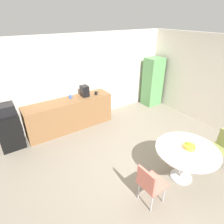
# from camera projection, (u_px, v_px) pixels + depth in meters

# --- Properties ---
(ground_plane) EXTENTS (6.00, 6.00, 0.00)m
(ground_plane) POSITION_uv_depth(u_px,v_px,m) (148.00, 173.00, 4.01)
(ground_plane) COLOR gray
(wall_back) EXTENTS (6.00, 0.10, 2.60)m
(wall_back) POSITION_uv_depth(u_px,v_px,m) (82.00, 79.00, 5.60)
(wall_back) COLOR silver
(wall_back) RESTS_ON ground_plane
(counter_block) EXTENTS (2.50, 0.60, 0.90)m
(counter_block) POSITION_uv_depth(u_px,v_px,m) (70.00, 114.00, 5.43)
(counter_block) COLOR brown
(counter_block) RESTS_ON ground_plane
(mini_fridge) EXTENTS (0.54, 0.54, 0.91)m
(mini_fridge) POSITION_uv_depth(u_px,v_px,m) (10.00, 131.00, 4.64)
(mini_fridge) COLOR black
(mini_fridge) RESTS_ON ground_plane
(microwave) EXTENTS (0.48, 0.38, 0.26)m
(microwave) POSITION_uv_depth(u_px,v_px,m) (3.00, 110.00, 4.36)
(microwave) COLOR black
(microwave) RESTS_ON mini_fridge
(locker_cabinet) EXTENTS (0.60, 0.50, 1.72)m
(locker_cabinet) POSITION_uv_depth(u_px,v_px,m) (153.00, 82.00, 6.73)
(locker_cabinet) COLOR #599959
(locker_cabinet) RESTS_ON ground_plane
(round_table) EXTENTS (1.20, 1.20, 0.74)m
(round_table) POSITION_uv_depth(u_px,v_px,m) (186.00, 154.00, 3.62)
(round_table) COLOR silver
(round_table) RESTS_ON ground_plane
(chair_olive) EXTENTS (0.49, 0.49, 0.83)m
(chair_olive) POSITION_uv_depth(u_px,v_px,m) (222.00, 145.00, 4.03)
(chair_olive) COLOR silver
(chair_olive) RESTS_ON ground_plane
(chair_coral) EXTENTS (0.44, 0.44, 0.83)m
(chair_coral) POSITION_uv_depth(u_px,v_px,m) (149.00, 182.00, 3.14)
(chair_coral) COLOR silver
(chair_coral) RESTS_ON ground_plane
(fruit_bowl) EXTENTS (0.23, 0.23, 0.11)m
(fruit_bowl) POSITION_uv_depth(u_px,v_px,m) (189.00, 146.00, 3.58)
(fruit_bowl) COLOR gold
(fruit_bowl) RESTS_ON round_table
(mug_white) EXTENTS (0.13, 0.08, 0.09)m
(mug_white) POSITION_uv_depth(u_px,v_px,m) (70.00, 97.00, 5.31)
(mug_white) COLOR #3F66BF
(mug_white) RESTS_ON counter_block
(mug_green) EXTENTS (0.13, 0.08, 0.09)m
(mug_green) POSITION_uv_depth(u_px,v_px,m) (96.00, 93.00, 5.55)
(mug_green) COLOR black
(mug_green) RESTS_ON counter_block
(coffee_maker) EXTENTS (0.20, 0.24, 0.32)m
(coffee_maker) POSITION_uv_depth(u_px,v_px,m) (85.00, 91.00, 5.40)
(coffee_maker) COLOR black
(coffee_maker) RESTS_ON counter_block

